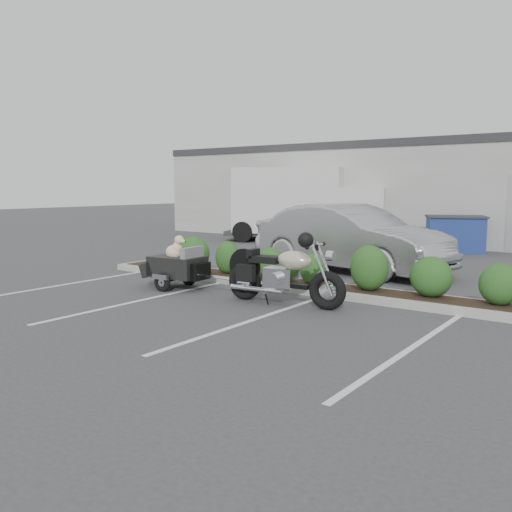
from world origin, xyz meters
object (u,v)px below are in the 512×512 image
Objects in this scene: sedan at (350,238)px; delivery_truck at (307,206)px; pet_trailer at (177,266)px; motorcycle at (283,275)px; dumpster at (455,234)px.

sedan is 0.79× the size of delivery_truck.
delivery_truck is (-2.94, 10.42, 0.92)m from pet_trailer.
sedan is (1.97, 4.40, 0.38)m from pet_trailer.
motorcycle reaches higher than dumpster.
sedan reaches higher than dumpster.
motorcycle is 2.79m from pet_trailer.
delivery_truck is at bearing 153.85° from dumpster.
motorcycle is 1.10× the size of dumpster.
motorcycle is 1.25× the size of pet_trailer.
sedan reaches higher than motorcycle.
pet_trailer is at bearing -130.79° from dumpster.
motorcycle is 10.28m from dumpster.
delivery_truck reaches higher than pet_trailer.
pet_trailer is at bearing -93.88° from delivery_truck.
pet_trailer is 4.83m from sedan.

